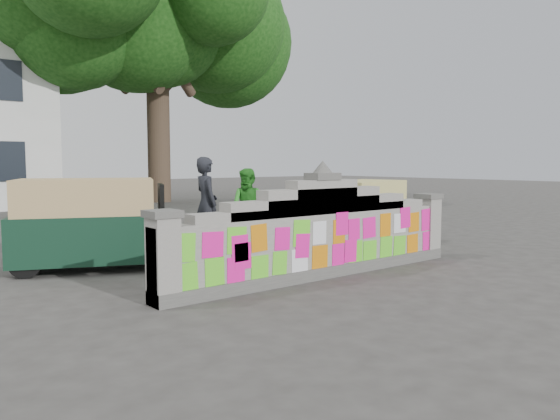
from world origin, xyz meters
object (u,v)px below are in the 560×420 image
at_px(rickshaw_left, 91,222).
at_px(cyclist_rider, 207,216).
at_px(cyclist_bike, 207,235).
at_px(pedestrian, 249,208).
at_px(rickshaw_right, 361,212).

bearing_deg(rickshaw_left, cyclist_rider, 2.19).
bearing_deg(cyclist_bike, cyclist_rider, 99.76).
relative_size(cyclist_rider, pedestrian, 1.00).
xyz_separation_m(cyclist_rider, rickshaw_right, (4.06, -0.36, -0.12)).
xyz_separation_m(cyclist_bike, rickshaw_right, (4.06, -0.36, 0.26)).
xyz_separation_m(pedestrian, rickshaw_left, (-3.85, -0.34, -0.05)).
height_order(cyclist_rider, rickshaw_right, cyclist_rider).
height_order(pedestrian, rickshaw_right, pedestrian).
bearing_deg(rickshaw_right, pedestrian, -46.09).
xyz_separation_m(cyclist_bike, pedestrian, (1.85, 1.13, 0.38)).
height_order(cyclist_rider, rickshaw_left, cyclist_rider).
xyz_separation_m(cyclist_rider, rickshaw_left, (-2.00, 0.79, -0.05)).
relative_size(cyclist_bike, pedestrian, 1.12).
height_order(cyclist_bike, rickshaw_left, rickshaw_left).
distance_m(rickshaw_left, rickshaw_right, 6.16).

